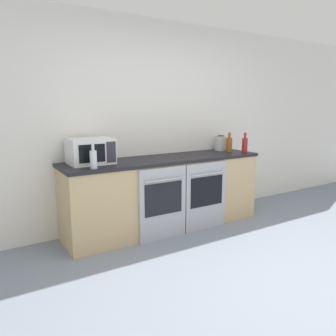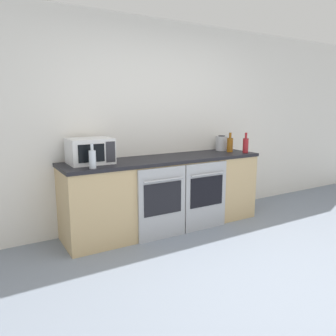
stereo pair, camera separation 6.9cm
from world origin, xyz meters
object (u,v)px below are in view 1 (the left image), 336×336
at_px(oven_right, 206,196).
at_px(bottle_clear, 93,159).
at_px(kettle, 221,143).
at_px(microwave, 90,151).
at_px(oven_left, 163,203).
at_px(bottle_amber, 229,144).
at_px(bottle_red, 245,145).

distance_m(oven_right, bottle_clear, 1.50).
bearing_deg(kettle, oven_right, -142.32).
xyz_separation_m(microwave, kettle, (1.95, 0.09, -0.04)).
xyz_separation_m(oven_left, bottle_clear, (-0.77, 0.10, 0.57)).
bearing_deg(oven_left, kettle, 21.34).
relative_size(microwave, bottle_amber, 1.76).
bearing_deg(bottle_clear, microwave, 76.61).
height_order(bottle_clear, kettle, bottle_clear).
bearing_deg(bottle_amber, microwave, 177.34).
distance_m(oven_left, microwave, 1.01).
height_order(oven_right, kettle, kettle).
height_order(bottle_red, bottle_clear, bottle_red).
height_order(oven_right, bottle_amber, bottle_amber).
distance_m(bottle_amber, bottle_red, 0.21).
distance_m(bottle_clear, kettle, 2.06).
bearing_deg(oven_right, microwave, 163.14).
bearing_deg(bottle_red, oven_right, -169.79).
relative_size(oven_right, kettle, 3.94).
relative_size(bottle_amber, bottle_clear, 1.04).
xyz_separation_m(oven_right, microwave, (-1.32, 0.40, 0.61)).
bearing_deg(bottle_red, oven_left, -174.34).
bearing_deg(kettle, microwave, -177.27).
relative_size(oven_right, bottle_red, 3.09).
bearing_deg(bottle_amber, bottle_red, -53.06).
height_order(oven_right, bottle_red, bottle_red).
xyz_separation_m(oven_left, bottle_amber, (1.26, 0.31, 0.57)).
bearing_deg(oven_right, kettle, 37.68).
bearing_deg(bottle_red, bottle_clear, -178.96).
height_order(oven_left, oven_right, same).
bearing_deg(bottle_red, kettle, 109.43).
height_order(microwave, bottle_clear, microwave).
relative_size(bottle_amber, bottle_red, 0.98).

